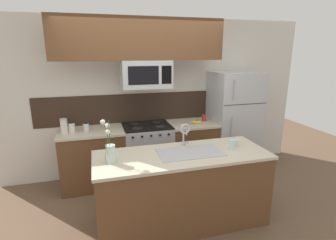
{
  "coord_description": "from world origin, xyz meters",
  "views": [
    {
      "loc": [
        -0.77,
        -3.07,
        2.08
      ],
      "look_at": [
        0.17,
        0.27,
        1.16
      ],
      "focal_mm": 28.0,
      "sensor_mm": 36.0,
      "label": 1
    }
  ],
  "objects_px": {
    "stove_range": "(147,152)",
    "spare_glass": "(236,143)",
    "refrigerator": "(233,121)",
    "sink_faucet": "(185,132)",
    "storage_jar_medium": "(72,127)",
    "flower_vase": "(110,151)",
    "storage_jar_tall": "(64,126)",
    "storage_jar_short": "(86,127)",
    "coffee_tin": "(204,118)",
    "microwave": "(146,74)",
    "drinking_glass": "(232,145)",
    "banana_bunch": "(197,122)"
  },
  "relations": [
    {
      "from": "stove_range",
      "to": "sink_faucet",
      "type": "distance_m",
      "value": 1.26
    },
    {
      "from": "refrigerator",
      "to": "coffee_tin",
      "type": "bearing_deg",
      "value": 176.81
    },
    {
      "from": "stove_range",
      "to": "spare_glass",
      "type": "height_order",
      "value": "spare_glass"
    },
    {
      "from": "storage_jar_tall",
      "to": "storage_jar_short",
      "type": "height_order",
      "value": "storage_jar_tall"
    },
    {
      "from": "storage_jar_tall",
      "to": "sink_faucet",
      "type": "distance_m",
      "value": 1.83
    },
    {
      "from": "coffee_tin",
      "to": "spare_glass",
      "type": "distance_m",
      "value": 1.26
    },
    {
      "from": "stove_range",
      "to": "flower_vase",
      "type": "distance_m",
      "value": 1.55
    },
    {
      "from": "refrigerator",
      "to": "storage_jar_medium",
      "type": "xyz_separation_m",
      "value": [
        -2.68,
        -0.04,
        0.12
      ]
    },
    {
      "from": "stove_range",
      "to": "spare_glass",
      "type": "distance_m",
      "value": 1.58
    },
    {
      "from": "storage_jar_tall",
      "to": "storage_jar_short",
      "type": "relative_size",
      "value": 1.61
    },
    {
      "from": "drinking_glass",
      "to": "storage_jar_tall",
      "type": "bearing_deg",
      "value": 147.87
    },
    {
      "from": "refrigerator",
      "to": "storage_jar_short",
      "type": "distance_m",
      "value": 2.48
    },
    {
      "from": "microwave",
      "to": "storage_jar_medium",
      "type": "height_order",
      "value": "microwave"
    },
    {
      "from": "refrigerator",
      "to": "storage_jar_tall",
      "type": "xyz_separation_m",
      "value": [
        -2.79,
        -0.04,
        0.15
      ]
    },
    {
      "from": "stove_range",
      "to": "banana_bunch",
      "type": "xyz_separation_m",
      "value": [
        0.83,
        -0.06,
        0.47
      ]
    },
    {
      "from": "microwave",
      "to": "sink_faucet",
      "type": "height_order",
      "value": "microwave"
    },
    {
      "from": "sink_faucet",
      "to": "banana_bunch",
      "type": "bearing_deg",
      "value": 60.41
    },
    {
      "from": "refrigerator",
      "to": "drinking_glass",
      "type": "distance_m",
      "value": 1.52
    },
    {
      "from": "storage_jar_short",
      "to": "flower_vase",
      "type": "height_order",
      "value": "flower_vase"
    },
    {
      "from": "microwave",
      "to": "storage_jar_medium",
      "type": "bearing_deg",
      "value": 179.89
    },
    {
      "from": "storage_jar_medium",
      "to": "flower_vase",
      "type": "bearing_deg",
      "value": -69.39
    },
    {
      "from": "coffee_tin",
      "to": "storage_jar_medium",
      "type": "bearing_deg",
      "value": -178.16
    },
    {
      "from": "storage_jar_tall",
      "to": "drinking_glass",
      "type": "height_order",
      "value": "storage_jar_tall"
    },
    {
      "from": "storage_jar_short",
      "to": "storage_jar_tall",
      "type": "bearing_deg",
      "value": -179.39
    },
    {
      "from": "coffee_tin",
      "to": "flower_vase",
      "type": "height_order",
      "value": "flower_vase"
    },
    {
      "from": "coffee_tin",
      "to": "spare_glass",
      "type": "bearing_deg",
      "value": -95.14
    },
    {
      "from": "spare_glass",
      "to": "flower_vase",
      "type": "xyz_separation_m",
      "value": [
        -1.55,
        -0.08,
        0.08
      ]
    },
    {
      "from": "sink_faucet",
      "to": "microwave",
      "type": "bearing_deg",
      "value": 104.87
    },
    {
      "from": "storage_jar_short",
      "to": "flower_vase",
      "type": "distance_m",
      "value": 1.3
    },
    {
      "from": "stove_range",
      "to": "storage_jar_tall",
      "type": "bearing_deg",
      "value": -179.26
    },
    {
      "from": "microwave",
      "to": "storage_jar_tall",
      "type": "relative_size",
      "value": 3.47
    },
    {
      "from": "banana_bunch",
      "to": "sink_faucet",
      "type": "xyz_separation_m",
      "value": [
        -0.56,
        -0.98,
        0.18
      ]
    },
    {
      "from": "refrigerator",
      "to": "sink_faucet",
      "type": "bearing_deg",
      "value": -140.25
    },
    {
      "from": "stove_range",
      "to": "coffee_tin",
      "type": "height_order",
      "value": "coffee_tin"
    },
    {
      "from": "banana_bunch",
      "to": "drinking_glass",
      "type": "distance_m",
      "value": 1.23
    },
    {
      "from": "refrigerator",
      "to": "drinking_glass",
      "type": "xyz_separation_m",
      "value": [
        -0.76,
        -1.31,
        0.1
      ]
    },
    {
      "from": "banana_bunch",
      "to": "coffee_tin",
      "type": "bearing_deg",
      "value": 31.22
    },
    {
      "from": "storage_jar_short",
      "to": "spare_glass",
      "type": "xyz_separation_m",
      "value": [
        1.83,
        -1.19,
        -0.02
      ]
    },
    {
      "from": "storage_jar_tall",
      "to": "sink_faucet",
      "type": "relative_size",
      "value": 0.7
    },
    {
      "from": "storage_jar_short",
      "to": "banana_bunch",
      "type": "height_order",
      "value": "storage_jar_short"
    },
    {
      "from": "storage_jar_tall",
      "to": "flower_vase",
      "type": "distance_m",
      "value": 1.4
    },
    {
      "from": "microwave",
      "to": "spare_glass",
      "type": "distance_m",
      "value": 1.68
    },
    {
      "from": "drinking_glass",
      "to": "flower_vase",
      "type": "bearing_deg",
      "value": 179.77
    },
    {
      "from": "sink_faucet",
      "to": "storage_jar_medium",
      "type": "bearing_deg",
      "value": 143.78
    },
    {
      "from": "storage_jar_medium",
      "to": "storage_jar_short",
      "type": "xyz_separation_m",
      "value": [
        0.2,
        0.01,
        -0.01
      ]
    },
    {
      "from": "coffee_tin",
      "to": "sink_faucet",
      "type": "height_order",
      "value": "sink_faucet"
    },
    {
      "from": "storage_jar_medium",
      "to": "storage_jar_short",
      "type": "relative_size",
      "value": 1.19
    },
    {
      "from": "stove_range",
      "to": "spare_glass",
      "type": "relative_size",
      "value": 10.07
    },
    {
      "from": "stove_range",
      "to": "refrigerator",
      "type": "bearing_deg",
      "value": 0.74
    },
    {
      "from": "drinking_glass",
      "to": "sink_faucet",
      "type": "bearing_deg",
      "value": 154.83
    }
  ]
}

